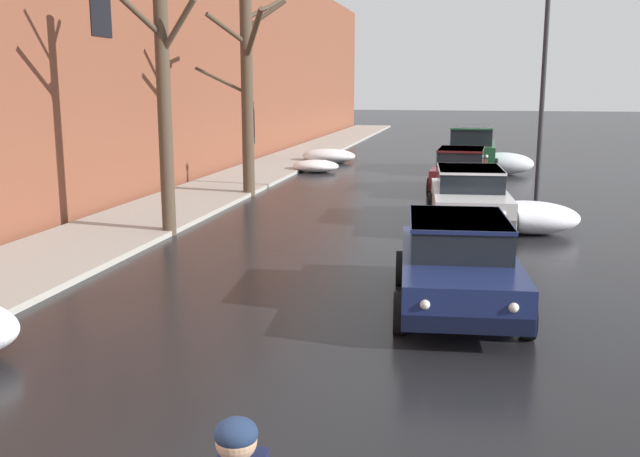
% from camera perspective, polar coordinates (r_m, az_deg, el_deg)
% --- Properties ---
extents(left_sidewalk_slab, '(2.90, 80.00, 0.12)m').
position_cam_1_polar(left_sidewalk_slab, '(22.72, -9.44, 2.54)').
color(left_sidewalk_slab, '#A8A399').
rests_on(left_sidewalk_slab, ground).
extents(brick_townhouse_facade, '(0.63, 80.00, 9.25)m').
position_cam_1_polar(brick_townhouse_facade, '(23.28, -14.42, 13.82)').
color(brick_townhouse_facade, brown).
rests_on(brick_townhouse_facade, ground).
extents(snow_bank_near_corner_left, '(1.86, 1.37, 0.49)m').
position_cam_1_polar(snow_bank_near_corner_left, '(29.19, -0.27, 4.97)').
color(snow_bank_near_corner_left, white).
rests_on(snow_bank_near_corner_left, ground).
extents(snow_bank_along_left_kerb, '(2.41, 1.48, 0.76)m').
position_cam_1_polar(snow_bank_along_left_kerb, '(17.77, 16.03, 0.84)').
color(snow_bank_along_left_kerb, white).
rests_on(snow_bank_along_left_kerb, ground).
extents(snow_bank_near_corner_right, '(2.41, 1.23, 0.86)m').
position_cam_1_polar(snow_bank_near_corner_right, '(29.26, 14.21, 4.97)').
color(snow_bank_near_corner_right, white).
rests_on(snow_bank_near_corner_right, ground).
extents(snow_bank_along_right_kerb, '(2.42, 1.38, 0.63)m').
position_cam_1_polar(snow_bank_along_right_kerb, '(32.63, 0.81, 5.76)').
color(snow_bank_along_right_kerb, white).
rests_on(snow_bank_along_right_kerb, ground).
extents(bare_tree_second_along_sidewalk, '(1.57, 1.69, 6.81)m').
position_cam_1_polar(bare_tree_second_along_sidewalk, '(16.88, -12.26, 11.01)').
color(bare_tree_second_along_sidewalk, '#4C3D2D').
rests_on(bare_tree_second_along_sidewalk, ground).
extents(bare_tree_mid_block, '(2.74, 3.05, 6.28)m').
position_cam_1_polar(bare_tree_mid_block, '(22.71, -5.75, 11.22)').
color(bare_tree_mid_block, '#4C3D2D').
rests_on(bare_tree_mid_block, ground).
extents(sedan_darkblue_approaching_near_lane, '(2.21, 4.32, 1.42)m').
position_cam_1_polar(sedan_darkblue_approaching_near_lane, '(11.46, 10.83, -2.54)').
color(sedan_darkblue_approaching_near_lane, navy).
rests_on(sedan_darkblue_approaching_near_lane, ground).
extents(sedan_white_parked_kerbside_close, '(2.24, 4.46, 1.42)m').
position_cam_1_polar(sedan_white_parked_kerbside_close, '(18.42, 11.72, 2.62)').
color(sedan_white_parked_kerbside_close, silver).
rests_on(sedan_white_parked_kerbside_close, ground).
extents(sedan_maroon_parked_kerbside_mid, '(1.98, 4.26, 1.42)m').
position_cam_1_polar(sedan_maroon_parked_kerbside_mid, '(24.09, 11.03, 4.63)').
color(sedan_maroon_parked_kerbside_mid, maroon).
rests_on(sedan_maroon_parked_kerbside_mid, ground).
extents(suv_green_parked_far_down_block, '(2.12, 4.34, 1.82)m').
position_cam_1_polar(suv_green_parked_far_down_block, '(29.99, 11.89, 6.32)').
color(suv_green_parked_far_down_block, '#1E5633').
rests_on(suv_green_parked_far_down_block, ground).
extents(street_lamp_post, '(0.44, 0.24, 6.15)m').
position_cam_1_polar(street_lamp_post, '(22.24, 17.21, 10.73)').
color(street_lamp_post, '#28282D').
rests_on(street_lamp_post, ground).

